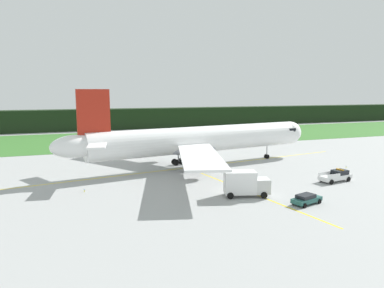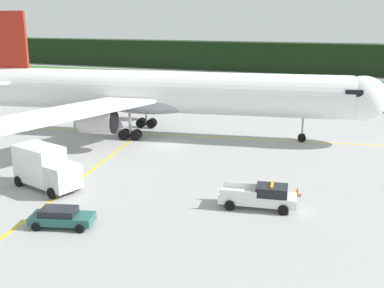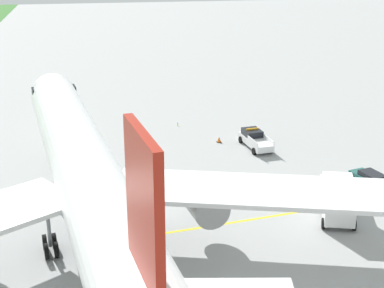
{
  "view_description": "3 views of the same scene",
  "coord_description": "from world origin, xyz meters",
  "views": [
    {
      "loc": [
        -26.35,
        -57.93,
        14.25
      ],
      "look_at": [
        -3.21,
        6.2,
        4.1
      ],
      "focal_mm": 33.25,
      "sensor_mm": 36.0,
      "label": 1
    },
    {
      "loc": [
        20.8,
        -45.75,
        13.61
      ],
      "look_at": [
        5.53,
        -5.93,
        2.12
      ],
      "focal_mm": 43.52,
      "sensor_mm": 36.0,
      "label": 2
    },
    {
      "loc": [
        -44.88,
        2.83,
        22.31
      ],
      "look_at": [
        7.15,
        -5.66,
        3.28
      ],
      "focal_mm": 54.75,
      "sensor_mm": 36.0,
      "label": 3
    }
  ],
  "objects": [
    {
      "name": "ops_pickup_truck",
      "position": [
        14.01,
        -13.81,
        0.9
      ],
      "size": [
        5.9,
        2.84,
        1.94
      ],
      "color": "white",
      "rests_on": "ground"
    },
    {
      "name": "distant_tree_line",
      "position": [
        0.0,
        78.69,
        3.83
      ],
      "size": [
        288.0,
        7.52,
        7.65
      ],
      "primitive_type": "cube",
      "color": "black",
      "rests_on": "ground"
    },
    {
      "name": "staff_car",
      "position": [
        2.16,
        -21.82,
        0.7
      ],
      "size": [
        4.54,
        2.81,
        1.3
      ],
      "color": "#245953",
      "rests_on": "ground"
    },
    {
      "name": "apron_cone",
      "position": [
        16.2,
        -10.25,
        0.34
      ],
      "size": [
        0.55,
        0.55,
        0.69
      ],
      "color": "black",
      "rests_on": "ground"
    },
    {
      "name": "catering_truck",
      "position": [
        -3.56,
        -16.06,
        1.83
      ],
      "size": [
        6.55,
        4.12,
        3.67
      ],
      "color": "silver",
      "rests_on": "ground"
    },
    {
      "name": "ground",
      "position": [
        0.0,
        0.0,
        0.0
      ],
      "size": [
        320.0,
        320.0,
        0.0
      ],
      "primitive_type": "plane",
      "color": "#9EA0A0"
    },
    {
      "name": "taxiway_centerline_main",
      "position": [
        -2.11,
        4.36,
        0.0
      ],
      "size": [
        68.22,
        11.25,
        0.01
      ],
      "primitive_type": "cube",
      "rotation": [
        0.0,
        0.0,
        0.16
      ],
      "color": "yellow",
      "rests_on": "ground"
    },
    {
      "name": "airliner",
      "position": [
        -2.89,
        4.24,
        5.06
      ],
      "size": [
        52.26,
        45.48,
        14.59
      ],
      "color": "white",
      "rests_on": "ground"
    },
    {
      "name": "grass_verge",
      "position": [
        0.0,
        48.38,
        0.02
      ],
      "size": [
        320.0,
        41.05,
        0.04
      ],
      "primitive_type": "cube",
      "color": "#376E2B",
      "rests_on": "ground"
    },
    {
      "name": "taxiway_centerline_spur",
      "position": [
        -2.08,
        -13.96,
        0.0
      ],
      "size": [
        5.46,
        32.16,
        0.01
      ],
      "primitive_type": "cube",
      "rotation": [
        0.0,
        0.0,
        1.73
      ],
      "color": "yellow",
      "rests_on": "ground"
    }
  ]
}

